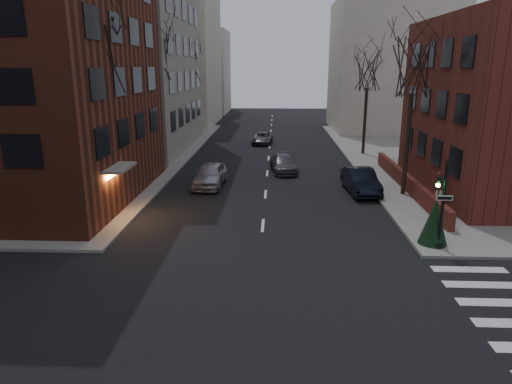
# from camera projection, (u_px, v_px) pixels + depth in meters

# --- Properties ---
(ground) EXTENTS (160.00, 160.00, 0.00)m
(ground) POSITION_uv_depth(u_px,v_px,m) (250.00, 376.00, 12.27)
(ground) COLOR black
(ground) RESTS_ON ground
(low_wall_right) EXTENTS (0.35, 16.00, 1.00)m
(low_wall_right) POSITION_uv_depth(u_px,v_px,m) (407.00, 182.00, 30.00)
(low_wall_right) COLOR maroon
(low_wall_right) RESTS_ON sidewalk_far_right
(building_distant_la) EXTENTS (14.00, 16.00, 18.00)m
(building_distant_la) POSITION_uv_depth(u_px,v_px,m) (164.00, 59.00, 63.43)
(building_distant_la) COLOR beige
(building_distant_la) RESTS_ON ground
(building_distant_ra) EXTENTS (14.00, 14.00, 16.00)m
(building_distant_ra) POSITION_uv_depth(u_px,v_px,m) (390.00, 66.00, 57.64)
(building_distant_ra) COLOR beige
(building_distant_ra) RESTS_ON ground
(building_distant_lb) EXTENTS (10.00, 12.00, 14.00)m
(building_distant_lb) POSITION_uv_depth(u_px,v_px,m) (199.00, 72.00, 80.25)
(building_distant_lb) COLOR beige
(building_distant_lb) RESTS_ON ground
(traffic_signal) EXTENTS (0.76, 0.44, 4.00)m
(traffic_signal) POSITION_uv_depth(u_px,v_px,m) (441.00, 210.00, 20.08)
(traffic_signal) COLOR black
(traffic_signal) RESTS_ON sidewalk_far_right
(tree_left_a) EXTENTS (4.18, 4.18, 10.26)m
(tree_left_a) POSITION_uv_depth(u_px,v_px,m) (97.00, 57.00, 23.85)
(tree_left_a) COLOR #2D231C
(tree_left_a) RESTS_ON sidewalk_far_left
(tree_left_b) EXTENTS (4.40, 4.40, 10.80)m
(tree_left_b) POSITION_uv_depth(u_px,v_px,m) (155.00, 54.00, 35.28)
(tree_left_b) COLOR #2D231C
(tree_left_b) RESTS_ON sidewalk_far_left
(tree_left_c) EXTENTS (3.96, 3.96, 9.72)m
(tree_left_c) POSITION_uv_depth(u_px,v_px,m) (189.00, 66.00, 48.99)
(tree_left_c) COLOR #2D231C
(tree_left_c) RESTS_ON sidewalk_far_left
(tree_right_a) EXTENTS (3.96, 3.96, 9.72)m
(tree_right_a) POSITION_uv_depth(u_px,v_px,m) (414.00, 66.00, 27.08)
(tree_right_a) COLOR #2D231C
(tree_right_a) RESTS_ON sidewalk_far_right
(tree_right_b) EXTENTS (3.74, 3.74, 9.18)m
(tree_right_b) POSITION_uv_depth(u_px,v_px,m) (368.00, 71.00, 40.68)
(tree_right_b) COLOR #2D231C
(tree_right_b) RESTS_ON sidewalk_far_right
(streetlamp_near) EXTENTS (0.36, 0.36, 6.28)m
(streetlamp_near) POSITION_uv_depth(u_px,v_px,m) (153.00, 121.00, 32.65)
(streetlamp_near) COLOR black
(streetlamp_near) RESTS_ON sidewalk_far_left
(streetlamp_far) EXTENTS (0.36, 0.36, 6.28)m
(streetlamp_far) POSITION_uv_depth(u_px,v_px,m) (199.00, 100.00, 51.91)
(streetlamp_far) COLOR black
(streetlamp_far) RESTS_ON sidewalk_far_left
(parked_sedan) EXTENTS (2.06, 4.94, 1.59)m
(parked_sedan) POSITION_uv_depth(u_px,v_px,m) (361.00, 181.00, 29.76)
(parked_sedan) COLOR black
(parked_sedan) RESTS_ON ground
(car_lane_silver) EXTENTS (2.09, 4.81, 1.61)m
(car_lane_silver) POSITION_uv_depth(u_px,v_px,m) (210.00, 175.00, 31.33)
(car_lane_silver) COLOR #9B9BA1
(car_lane_silver) RESTS_ON ground
(car_lane_gray) EXTENTS (2.37, 4.67, 1.30)m
(car_lane_gray) POSITION_uv_depth(u_px,v_px,m) (284.00, 164.00, 35.67)
(car_lane_gray) COLOR #404146
(car_lane_gray) RESTS_ON ground
(car_lane_far) EXTENTS (2.31, 4.44, 1.19)m
(car_lane_far) POSITION_uv_depth(u_px,v_px,m) (262.00, 138.00, 48.64)
(car_lane_far) COLOR #48474D
(car_lane_far) RESTS_ON ground
(sandwich_board) EXTENTS (0.45, 0.61, 0.93)m
(sandwich_board) POSITION_uv_depth(u_px,v_px,m) (439.00, 199.00, 26.37)
(sandwich_board) COLOR white
(sandwich_board) RESTS_ON sidewalk_far_right
(evergreen_shrub) EXTENTS (1.46, 1.46, 2.15)m
(evergreen_shrub) POSITION_uv_depth(u_px,v_px,m) (434.00, 221.00, 20.72)
(evergreen_shrub) COLOR #163219
(evergreen_shrub) RESTS_ON sidewalk_far_right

